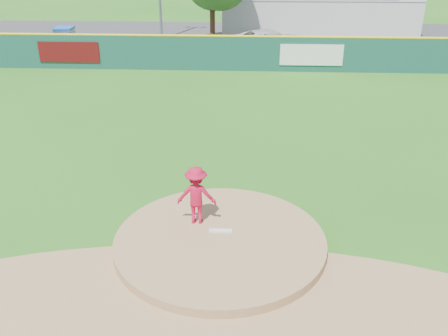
# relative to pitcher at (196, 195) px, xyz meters

# --- Properties ---
(ground) EXTENTS (120.00, 120.00, 0.00)m
(ground) POSITION_rel_pitcher_xyz_m (0.68, -0.77, -1.07)
(ground) COLOR #286B19
(ground) RESTS_ON ground
(pitchers_mound) EXTENTS (5.50, 5.50, 0.50)m
(pitchers_mound) POSITION_rel_pitcher_xyz_m (0.68, -0.77, -1.07)
(pitchers_mound) COLOR #9E774C
(pitchers_mound) RESTS_ON ground
(pitching_rubber) EXTENTS (0.60, 0.15, 0.04)m
(pitching_rubber) POSITION_rel_pitcher_xyz_m (0.68, -0.47, -0.80)
(pitching_rubber) COLOR white
(pitching_rubber) RESTS_ON pitchers_mound
(infield_dirt_arc) EXTENTS (15.40, 15.40, 0.01)m
(infield_dirt_arc) POSITION_rel_pitcher_xyz_m (0.68, -3.77, -1.06)
(infield_dirt_arc) COLOR #9E774C
(infield_dirt_arc) RESTS_ON ground
(parking_lot) EXTENTS (44.00, 16.00, 0.02)m
(parking_lot) POSITION_rel_pitcher_xyz_m (0.68, 26.23, -1.06)
(parking_lot) COLOR #38383A
(parking_lot) RESTS_ON ground
(pitcher) EXTENTS (1.06, 0.61, 1.63)m
(pitcher) POSITION_rel_pitcher_xyz_m (0.00, 0.00, 0.00)
(pitcher) COLOR #BE1035
(pitcher) RESTS_ON pitchers_mound
(van) EXTENTS (6.14, 3.89, 1.58)m
(van) POSITION_rel_pitcher_xyz_m (2.78, 21.61, -0.26)
(van) COLOR silver
(van) RESTS_ON parking_lot
(pool_building_grp) EXTENTS (15.20, 8.20, 3.31)m
(pool_building_grp) POSITION_rel_pitcher_xyz_m (6.68, 31.22, 0.60)
(pool_building_grp) COLOR silver
(pool_building_grp) RESTS_ON ground
(fence_banners) EXTENTS (17.75, 0.04, 1.20)m
(fence_banners) POSITION_rel_pitcher_xyz_m (-2.19, 17.15, -0.07)
(fence_banners) COLOR #560C0D
(fence_banners) RESTS_ON ground
(playground_slide) EXTENTS (1.13, 3.20, 1.76)m
(playground_slide) POSITION_rel_pitcher_xyz_m (-10.82, 20.91, -0.17)
(playground_slide) COLOR blue
(playground_slide) RESTS_ON ground
(outfield_fence) EXTENTS (40.00, 0.14, 2.07)m
(outfield_fence) POSITION_rel_pitcher_xyz_m (0.68, 17.23, 0.02)
(outfield_fence) COLOR #16483E
(outfield_fence) RESTS_ON ground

